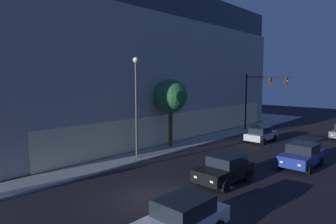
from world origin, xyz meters
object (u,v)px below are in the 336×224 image
at_px(car_white, 180,219).
at_px(car_blue, 302,155).
at_px(car_black, 225,169).
at_px(modern_building, 115,69).
at_px(street_lamp_sidewalk, 136,95).
at_px(sidewalk_tree, 171,96).
at_px(traffic_light_far_corner, 261,90).
at_px(car_silver, 261,134).

distance_m(car_white, car_blue, 13.21).
xyz_separation_m(car_white, car_black, (6.68, 2.14, 0.04)).
bearing_deg(modern_building, street_lamp_sidewalk, -121.31).
bearing_deg(car_blue, car_black, 160.48).
bearing_deg(sidewalk_tree, traffic_light_far_corner, -11.00).
xyz_separation_m(modern_building, car_black, (-8.13, -21.51, -6.73)).
distance_m(street_lamp_sidewalk, car_black, 8.91).
height_order(car_white, car_blue, car_blue).
relative_size(modern_building, car_white, 7.82).
height_order(car_blue, car_silver, car_blue).
distance_m(car_white, car_black, 7.01).
bearing_deg(car_silver, car_white, -163.41).
height_order(traffic_light_far_corner, car_silver, traffic_light_far_corner).
xyz_separation_m(sidewalk_tree, car_white, (-11.35, -10.83, -3.92)).
bearing_deg(car_silver, traffic_light_far_corner, 26.17).
xyz_separation_m(modern_building, sidewalk_tree, (-3.46, -12.82, -2.85)).
bearing_deg(car_silver, modern_building, 104.12).
xyz_separation_m(car_blue, car_silver, (6.10, 5.93, -0.06)).
relative_size(car_white, car_silver, 1.11).
height_order(modern_building, traffic_light_far_corner, modern_building).
xyz_separation_m(traffic_light_far_corner, car_white, (-24.46, -8.28, -4.20)).
distance_m(car_blue, car_silver, 8.51).
bearing_deg(street_lamp_sidewalk, car_blue, -56.56).
height_order(sidewalk_tree, car_blue, sidewalk_tree).
height_order(street_lamp_sidewalk, car_white, street_lamp_sidewalk).
bearing_deg(car_white, traffic_light_far_corner, 18.71).
height_order(modern_building, car_silver, modern_building).
distance_m(traffic_light_far_corner, car_silver, 7.12).
bearing_deg(car_white, car_black, 17.74).
relative_size(sidewalk_tree, car_black, 1.51).
bearing_deg(car_blue, car_white, 179.22).
bearing_deg(modern_building, traffic_light_far_corner, -57.87).
height_order(traffic_light_far_corner, car_blue, traffic_light_far_corner).
bearing_deg(sidewalk_tree, modern_building, 74.90).
distance_m(sidewalk_tree, car_blue, 11.82).
distance_m(modern_building, car_blue, 24.81).
distance_m(car_white, car_silver, 20.15).
bearing_deg(traffic_light_far_corner, modern_building, 122.13).
xyz_separation_m(car_white, car_blue, (13.21, -0.18, 0.04)).
bearing_deg(car_black, modern_building, 69.30).
bearing_deg(car_black, car_white, -162.26).
distance_m(traffic_light_far_corner, car_black, 19.27).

